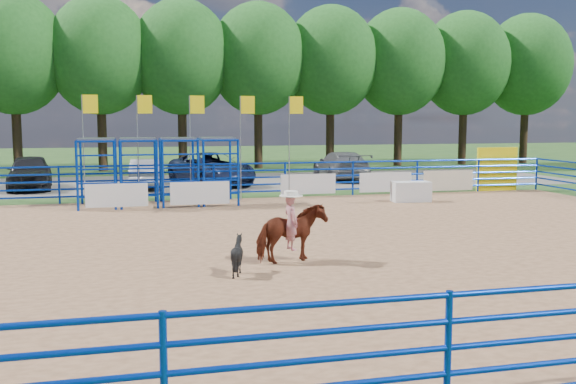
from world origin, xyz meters
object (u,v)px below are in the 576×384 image
at_px(horse_and_rider, 291,228).
at_px(car_a, 30,172).
at_px(car_b, 148,173).
at_px(car_d, 341,166).
at_px(calf, 237,255).
at_px(car_c, 211,169).
at_px(announcer_table, 411,192).

xyz_separation_m(horse_and_rider, car_a, (-8.17, 17.91, 0.00)).
relative_size(car_b, car_d, 0.80).
height_order(calf, car_a, car_a).
distance_m(car_a, car_c, 8.52).
xyz_separation_m(calf, car_d, (8.90, 19.74, 0.34)).
xyz_separation_m(announcer_table, calf, (-8.64, -10.18, 0.02)).
relative_size(car_a, car_c, 0.82).
xyz_separation_m(announcer_table, car_a, (-15.43, 8.54, 0.40)).
bearing_deg(car_c, announcer_table, -69.67).
bearing_deg(car_b, horse_and_rider, 103.46).
distance_m(calf, car_c, 18.81).
bearing_deg(horse_and_rider, car_d, 68.33).
bearing_deg(horse_and_rider, announcer_table, 52.22).
bearing_deg(car_b, calf, 98.71).
height_order(horse_and_rider, calf, horse_and_rider).
xyz_separation_m(car_b, car_d, (10.30, 1.75, 0.07)).
distance_m(calf, car_d, 21.66).
relative_size(calf, car_c, 0.14).
height_order(horse_and_rider, car_b, horse_and_rider).
xyz_separation_m(calf, car_c, (1.73, 18.73, 0.38)).
distance_m(announcer_table, car_d, 9.57).
relative_size(car_a, car_b, 1.12).
bearing_deg(announcer_table, car_c, 128.92).
xyz_separation_m(horse_and_rider, car_d, (7.52, 18.92, -0.04)).
bearing_deg(car_a, car_c, -5.56).
relative_size(announcer_table, car_b, 0.35).
bearing_deg(car_d, car_b, 12.03).
xyz_separation_m(horse_and_rider, car_b, (-2.78, 17.17, -0.11)).
xyz_separation_m(car_c, car_d, (7.17, 1.01, -0.04)).
distance_m(announcer_table, calf, 13.35).
bearing_deg(car_a, horse_and_rider, -71.09).
bearing_deg(car_c, car_d, -10.57).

